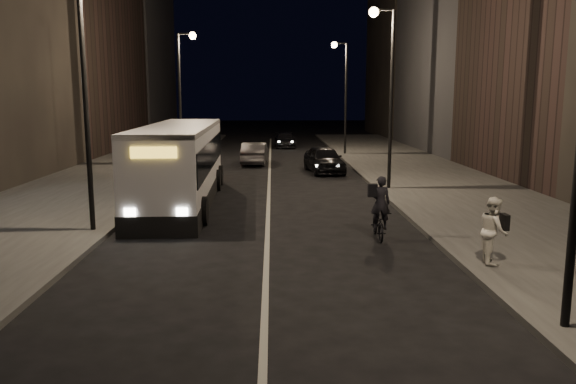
{
  "coord_description": "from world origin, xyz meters",
  "views": [
    {
      "loc": [
        0.17,
        -13.72,
        4.38
      ],
      "look_at": [
        0.64,
        3.1,
        1.5
      ],
      "focal_mm": 35.0,
      "sensor_mm": 36.0,
      "label": 1
    }
  ],
  "objects": [
    {
      "name": "building_row_left",
      "position": [
        -16.0,
        28.5,
        11.0
      ],
      "size": [
        8.0,
        61.0,
        22.0
      ],
      "primitive_type": "cube",
      "color": "black",
      "rests_on": "ground"
    },
    {
      "name": "streetlight_left_far",
      "position": [
        -5.33,
        22.0,
        5.36
      ],
      "size": [
        1.2,
        0.44,
        8.12
      ],
      "color": "black",
      "rests_on": "sidewalk_left"
    },
    {
      "name": "streetlight_right_mid",
      "position": [
        5.33,
        12.0,
        5.36
      ],
      "size": [
        1.2,
        0.44,
        8.12
      ],
      "color": "black",
      "rests_on": "sidewalk_right"
    },
    {
      "name": "sidewalk_left",
      "position": [
        -8.5,
        14.0,
        0.08
      ],
      "size": [
        7.0,
        70.0,
        0.16
      ],
      "primitive_type": "cube",
      "color": "#3B3B38",
      "rests_on": "ground"
    },
    {
      "name": "building_row_right",
      "position": [
        16.0,
        27.5,
        10.5
      ],
      "size": [
        8.0,
        61.0,
        21.0
      ],
      "primitive_type": "cube",
      "color": "black",
      "rests_on": "ground"
    },
    {
      "name": "ground",
      "position": [
        0.0,
        0.0,
        0.0
      ],
      "size": [
        180.0,
        180.0,
        0.0
      ],
      "primitive_type": "plane",
      "color": "black",
      "rests_on": "ground"
    },
    {
      "name": "sidewalk_right",
      "position": [
        8.5,
        14.0,
        0.08
      ],
      "size": [
        7.0,
        70.0,
        0.16
      ],
      "primitive_type": "cube",
      "color": "#3B3B38",
      "rests_on": "ground"
    },
    {
      "name": "car_far",
      "position": [
        1.27,
        34.94,
        0.63
      ],
      "size": [
        1.87,
        4.37,
        1.25
      ],
      "primitive_type": "imported",
      "rotation": [
        0.0,
        0.0,
        0.03
      ],
      "color": "black",
      "rests_on": "ground"
    },
    {
      "name": "city_bus",
      "position": [
        -3.6,
        9.34,
        1.76
      ],
      "size": [
        3.09,
        12.07,
        3.23
      ],
      "rotation": [
        0.0,
        0.0,
        0.03
      ],
      "color": "white",
      "rests_on": "ground"
    },
    {
      "name": "pedestrian_woman",
      "position": [
        5.78,
        -0.0,
        1.02
      ],
      "size": [
        0.78,
        0.93,
        1.72
      ],
      "primitive_type": "imported",
      "rotation": [
        0.0,
        0.0,
        1.4
      ],
      "color": "white",
      "rests_on": "sidewalk_right"
    },
    {
      "name": "streetlight_right_far",
      "position": [
        5.33,
        28.0,
        5.36
      ],
      "size": [
        1.2,
        0.44,
        8.12
      ],
      "color": "black",
      "rests_on": "sidewalk_right"
    },
    {
      "name": "car_mid",
      "position": [
        -0.97,
        22.7,
        0.72
      ],
      "size": [
        1.71,
        4.42,
        1.44
      ],
      "primitive_type": "imported",
      "rotation": [
        0.0,
        0.0,
        3.1
      ],
      "color": "#353537",
      "rests_on": "ground"
    },
    {
      "name": "streetlight_right_near",
      "position": [
        5.33,
        -4.0,
        5.36
      ],
      "size": [
        1.2,
        0.44,
        8.12
      ],
      "color": "black",
      "rests_on": "sidewalk_right"
    },
    {
      "name": "car_near",
      "position": [
        3.16,
        18.52,
        0.77
      ],
      "size": [
        2.41,
        4.73,
        1.54
      ],
      "primitive_type": "imported",
      "rotation": [
        0.0,
        0.0,
        0.13
      ],
      "color": "black",
      "rests_on": "ground"
    },
    {
      "name": "streetlight_left_near",
      "position": [
        -5.33,
        4.0,
        5.36
      ],
      "size": [
        1.2,
        0.44,
        8.12
      ],
      "color": "black",
      "rests_on": "sidewalk_left"
    },
    {
      "name": "cyclist_on_bicycle",
      "position": [
        3.47,
        3.16,
        0.66
      ],
      "size": [
        0.64,
        1.74,
        1.99
      ],
      "rotation": [
        0.0,
        0.0,
        -0.02
      ],
      "color": "black",
      "rests_on": "ground"
    }
  ]
}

